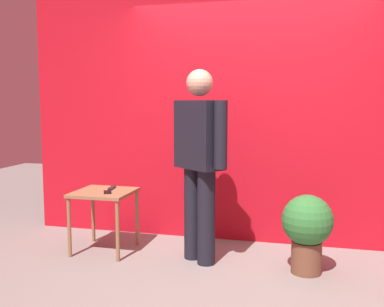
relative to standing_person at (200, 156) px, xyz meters
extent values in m
plane|color=gray|center=(0.36, -0.49, -0.99)|extent=(12.00, 12.00, 0.00)
cube|color=red|center=(0.36, 0.77, 0.53)|extent=(4.88, 0.12, 3.04)
cylinder|color=black|center=(-0.08, 0.06, -0.55)|extent=(0.23, 0.23, 0.87)
cylinder|color=black|center=(0.08, -0.06, -0.55)|extent=(0.23, 0.23, 0.87)
cube|color=black|center=(0.00, 0.00, 0.19)|extent=(0.52, 0.48, 0.62)
cube|color=silver|center=(0.08, 0.10, 0.22)|extent=(0.11, 0.09, 0.52)
cube|color=#C68CB7|center=(0.08, 0.10, 0.20)|extent=(0.04, 0.04, 0.47)
cylinder|color=black|center=(-0.23, 0.18, 0.21)|extent=(0.16, 0.16, 0.59)
cylinder|color=black|center=(0.23, -0.18, 0.21)|extent=(0.16, 0.16, 0.59)
sphere|color=tan|center=(0.00, 0.00, 0.66)|extent=(0.24, 0.24, 0.24)
cube|color=olive|center=(-0.98, 0.04, -0.40)|extent=(0.56, 0.56, 0.03)
cylinder|color=olive|center=(-1.23, -0.20, -0.70)|extent=(0.04, 0.04, 0.58)
cylinder|color=olive|center=(-0.73, -0.20, -0.70)|extent=(0.04, 0.04, 0.58)
cylinder|color=olive|center=(-1.23, 0.29, -0.70)|extent=(0.04, 0.04, 0.58)
cylinder|color=olive|center=(-0.73, 0.29, -0.70)|extent=(0.04, 0.04, 0.58)
cube|color=black|center=(-0.91, -0.02, -0.38)|extent=(0.13, 0.16, 0.01)
cube|color=black|center=(-0.95, 0.16, -0.37)|extent=(0.07, 0.18, 0.02)
cylinder|color=brown|center=(0.97, -0.06, -0.85)|extent=(0.26, 0.26, 0.28)
sphere|color=#2D7233|center=(0.97, -0.06, -0.52)|extent=(0.44, 0.44, 0.44)
camera|label=1|loc=(0.94, -3.98, 0.49)|focal=42.28mm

